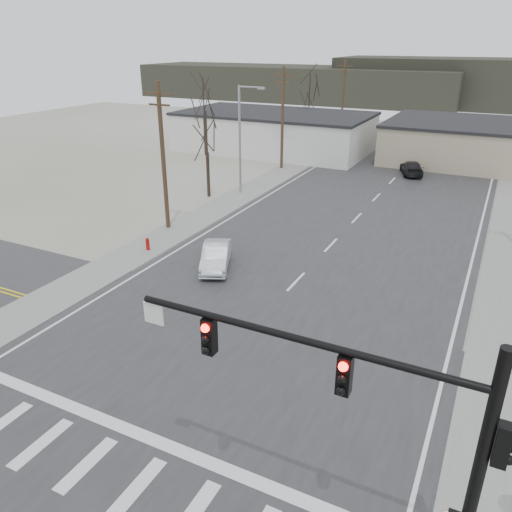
{
  "coord_description": "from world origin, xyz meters",
  "views": [
    {
      "loc": [
        9.09,
        -15.19,
        12.42
      ],
      "look_at": [
        -0.96,
        4.95,
        2.6
      ],
      "focal_mm": 35.0,
      "sensor_mm": 36.0,
      "label": 1
    }
  ],
  "objects_px": {
    "traffic_signal_mast": "(390,423)",
    "car_far_b": "(427,134)",
    "fire_hydrant": "(148,244)",
    "sedan_crossing": "(216,256)",
    "car_far_a": "(412,168)"
  },
  "relations": [
    {
      "from": "fire_hydrant",
      "to": "sedan_crossing",
      "type": "height_order",
      "value": "sedan_crossing"
    },
    {
      "from": "sedan_crossing",
      "to": "car_far_b",
      "type": "distance_m",
      "value": 47.16
    },
    {
      "from": "car_far_a",
      "to": "car_far_b",
      "type": "relative_size",
      "value": 0.98
    },
    {
      "from": "fire_hydrant",
      "to": "car_far_b",
      "type": "distance_m",
      "value": 47.63
    },
    {
      "from": "fire_hydrant",
      "to": "car_far_b",
      "type": "xyz_separation_m",
      "value": [
        9.66,
        46.64,
        0.38
      ]
    },
    {
      "from": "sedan_crossing",
      "to": "car_far_a",
      "type": "relative_size",
      "value": 0.94
    },
    {
      "from": "traffic_signal_mast",
      "to": "car_far_b",
      "type": "relative_size",
      "value": 1.94
    },
    {
      "from": "traffic_signal_mast",
      "to": "car_far_a",
      "type": "xyz_separation_m",
      "value": [
        -6.76,
        41.49,
        -3.97
      ]
    },
    {
      "from": "sedan_crossing",
      "to": "car_far_a",
      "type": "height_order",
      "value": "sedan_crossing"
    },
    {
      "from": "sedan_crossing",
      "to": "car_far_b",
      "type": "relative_size",
      "value": 0.92
    },
    {
      "from": "fire_hydrant",
      "to": "sedan_crossing",
      "type": "xyz_separation_m",
      "value": [
        5.24,
        -0.31,
        0.3
      ]
    },
    {
      "from": "traffic_signal_mast",
      "to": "sedan_crossing",
      "type": "distance_m",
      "value": 19.33
    },
    {
      "from": "fire_hydrant",
      "to": "sedan_crossing",
      "type": "bearing_deg",
      "value": -3.4
    },
    {
      "from": "car_far_b",
      "to": "fire_hydrant",
      "type": "bearing_deg",
      "value": -106.9
    },
    {
      "from": "sedan_crossing",
      "to": "car_far_a",
      "type": "bearing_deg",
      "value": 52.83
    }
  ]
}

